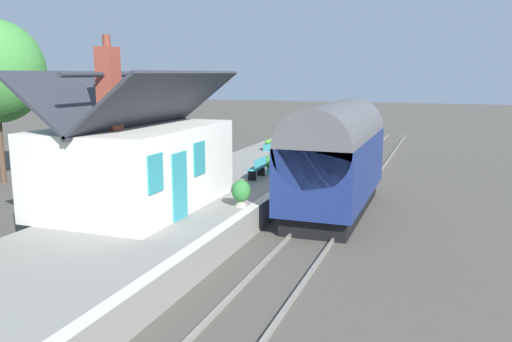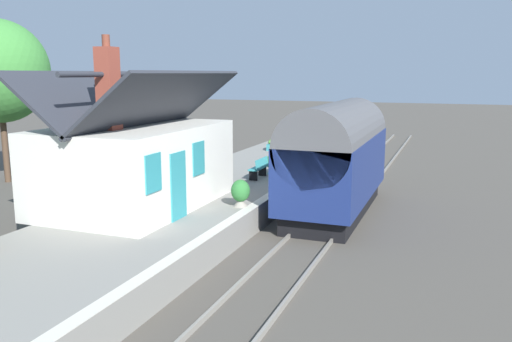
{
  "view_description": "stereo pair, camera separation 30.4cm",
  "coord_description": "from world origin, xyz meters",
  "px_view_note": "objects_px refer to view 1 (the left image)",
  "views": [
    {
      "loc": [
        -20.95,
        -4.8,
        5.39
      ],
      "look_at": [
        -3.52,
        1.5,
        1.93
      ],
      "focal_mm": 36.8,
      "sensor_mm": 36.0,
      "label": 1
    },
    {
      "loc": [
        -20.85,
        -5.08,
        5.39
      ],
      "look_at": [
        -3.52,
        1.5,
        1.93
      ],
      "focal_mm": 36.8,
      "sensor_mm": 36.0,
      "label": 2
    }
  ],
  "objects_px": {
    "bench_platform_end": "(304,144)",
    "planter_edge_near": "(241,193)",
    "bench_by_lamp": "(279,155)",
    "train": "(335,157)",
    "bench_near_building": "(258,167)",
    "planter_under_sign": "(270,164)",
    "planter_corner_building": "(297,139)",
    "bench_mid_platform": "(314,139)",
    "planter_edge_far": "(268,145)",
    "station_sign_board": "(303,137)",
    "station_building": "(136,162)"
  },
  "relations": [
    {
      "from": "bench_platform_end",
      "to": "planter_edge_near",
      "type": "xyz_separation_m",
      "value": [
        -12.91,
        -1.17,
        -0.01
      ]
    },
    {
      "from": "bench_by_lamp",
      "to": "train",
      "type": "bearing_deg",
      "value": -141.45
    },
    {
      "from": "bench_near_building",
      "to": "planter_edge_near",
      "type": "bearing_deg",
      "value": -166.97
    },
    {
      "from": "planter_under_sign",
      "to": "planter_corner_building",
      "type": "bearing_deg",
      "value": 8.84
    },
    {
      "from": "bench_mid_platform",
      "to": "planter_corner_building",
      "type": "relative_size",
      "value": 2.08
    },
    {
      "from": "planter_edge_far",
      "to": "station_sign_board",
      "type": "height_order",
      "value": "station_sign_board"
    },
    {
      "from": "planter_edge_far",
      "to": "station_building",
      "type": "bearing_deg",
      "value": 179.95
    },
    {
      "from": "station_building",
      "to": "planter_corner_building",
      "type": "height_order",
      "value": "station_building"
    },
    {
      "from": "planter_corner_building",
      "to": "planter_under_sign",
      "type": "distance_m",
      "value": 10.28
    },
    {
      "from": "planter_corner_building",
      "to": "bench_mid_platform",
      "type": "bearing_deg",
      "value": -116.75
    },
    {
      "from": "station_building",
      "to": "planter_under_sign",
      "type": "distance_m",
      "value": 7.52
    },
    {
      "from": "train",
      "to": "bench_by_lamp",
      "type": "distance_m",
      "value": 6.01
    },
    {
      "from": "planter_edge_near",
      "to": "planter_edge_far",
      "type": "bearing_deg",
      "value": 14.61
    },
    {
      "from": "station_building",
      "to": "station_sign_board",
      "type": "xyz_separation_m",
      "value": [
        11.24,
        -2.88,
        -0.32
      ]
    },
    {
      "from": "planter_edge_near",
      "to": "train",
      "type": "bearing_deg",
      "value": -33.3
    },
    {
      "from": "train",
      "to": "planter_corner_building",
      "type": "distance_m",
      "value": 13.38
    },
    {
      "from": "bench_platform_end",
      "to": "bench_by_lamp",
      "type": "bearing_deg",
      "value": 178.9
    },
    {
      "from": "bench_mid_platform",
      "to": "planter_edge_near",
      "type": "xyz_separation_m",
      "value": [
        -15.47,
        -1.22,
        -0.01
      ]
    },
    {
      "from": "train",
      "to": "planter_under_sign",
      "type": "xyz_separation_m",
      "value": [
        2.23,
        3.38,
        -0.83
      ]
    },
    {
      "from": "bench_platform_end",
      "to": "bench_near_building",
      "type": "distance_m",
      "value": 8.1
    },
    {
      "from": "bench_platform_end",
      "to": "planter_under_sign",
      "type": "bearing_deg",
      "value": -177.98
    },
    {
      "from": "planter_edge_near",
      "to": "station_sign_board",
      "type": "relative_size",
      "value": 0.59
    },
    {
      "from": "bench_platform_end",
      "to": "planter_under_sign",
      "type": "xyz_separation_m",
      "value": [
        -6.95,
        -0.24,
        -0.02
      ]
    },
    {
      "from": "bench_mid_platform",
      "to": "station_sign_board",
      "type": "relative_size",
      "value": 0.89
    },
    {
      "from": "station_building",
      "to": "planter_edge_far",
      "type": "bearing_deg",
      "value": -0.05
    },
    {
      "from": "planter_under_sign",
      "to": "planter_edge_near",
      "type": "relative_size",
      "value": 0.94
    },
    {
      "from": "bench_mid_platform",
      "to": "planter_edge_far",
      "type": "distance_m",
      "value": 3.29
    },
    {
      "from": "bench_near_building",
      "to": "station_sign_board",
      "type": "distance_m",
      "value": 5.45
    },
    {
      "from": "planter_edge_far",
      "to": "station_sign_board",
      "type": "bearing_deg",
      "value": -134.62
    },
    {
      "from": "train",
      "to": "station_sign_board",
      "type": "distance_m",
      "value": 7.11
    },
    {
      "from": "bench_mid_platform",
      "to": "planter_edge_near",
      "type": "height_order",
      "value": "planter_edge_near"
    },
    {
      "from": "bench_near_building",
      "to": "planter_edge_far",
      "type": "distance_m",
      "value": 8.51
    },
    {
      "from": "bench_platform_end",
      "to": "bench_mid_platform",
      "type": "relative_size",
      "value": 1.01
    },
    {
      "from": "bench_mid_platform",
      "to": "planter_under_sign",
      "type": "relative_size",
      "value": 1.61
    },
    {
      "from": "bench_mid_platform",
      "to": "planter_under_sign",
      "type": "distance_m",
      "value": 9.51
    },
    {
      "from": "train",
      "to": "planter_edge_near",
      "type": "xyz_separation_m",
      "value": [
        -3.73,
        2.45,
        -0.82
      ]
    },
    {
      "from": "bench_platform_end",
      "to": "station_sign_board",
      "type": "relative_size",
      "value": 0.9
    },
    {
      "from": "planter_corner_building",
      "to": "station_sign_board",
      "type": "height_order",
      "value": "station_sign_board"
    },
    {
      "from": "planter_corner_building",
      "to": "station_building",
      "type": "bearing_deg",
      "value": 177.01
    },
    {
      "from": "train",
      "to": "bench_by_lamp",
      "type": "relative_size",
      "value": 5.78
    },
    {
      "from": "bench_by_lamp",
      "to": "planter_edge_near",
      "type": "relative_size",
      "value": 1.52
    },
    {
      "from": "station_building",
      "to": "station_sign_board",
      "type": "bearing_deg",
      "value": -14.36
    },
    {
      "from": "planter_under_sign",
      "to": "planter_edge_near",
      "type": "xyz_separation_m",
      "value": [
        -5.96,
        -0.93,
        0.01
      ]
    },
    {
      "from": "bench_platform_end",
      "to": "planter_corner_building",
      "type": "bearing_deg",
      "value": 22.57
    },
    {
      "from": "bench_by_lamp",
      "to": "station_sign_board",
      "type": "distance_m",
      "value": 2.07
    },
    {
      "from": "bench_mid_platform",
      "to": "planter_edge_near",
      "type": "distance_m",
      "value": 15.52
    },
    {
      "from": "train",
      "to": "bench_near_building",
      "type": "xyz_separation_m",
      "value": [
        1.08,
        3.56,
        -0.81
      ]
    },
    {
      "from": "bench_platform_end",
      "to": "station_sign_board",
      "type": "xyz_separation_m",
      "value": [
        -2.73,
        -0.64,
        0.71
      ]
    },
    {
      "from": "bench_by_lamp",
      "to": "planter_edge_far",
      "type": "relative_size",
      "value": 1.46
    },
    {
      "from": "bench_mid_platform",
      "to": "planter_corner_building",
      "type": "xyz_separation_m",
      "value": [
        0.65,
        1.29,
        -0.12
      ]
    }
  ]
}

